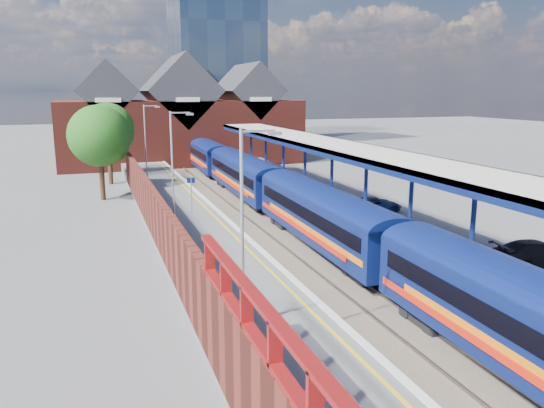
{
  "coord_description": "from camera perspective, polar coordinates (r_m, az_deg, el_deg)",
  "views": [
    {
      "loc": [
        -11.32,
        -11.17,
        9.24
      ],
      "look_at": [
        -1.24,
        18.08,
        2.6
      ],
      "focal_mm": 35.0,
      "sensor_mm": 36.0,
      "label": 1
    }
  ],
  "objects": [
    {
      "name": "ground",
      "position": [
        43.69,
        -3.56,
        -0.12
      ],
      "size": [
        240.0,
        240.0,
        0.0
      ],
      "primitive_type": "plane",
      "color": "#5B5B5E",
      "rests_on": "ground"
    },
    {
      "name": "ballast_bed",
      "position": [
        34.42,
        0.91,
        -3.41
      ],
      "size": [
        6.0,
        76.0,
        0.06
      ],
      "primitive_type": "cube",
      "color": "#473D33",
      "rests_on": "ground"
    },
    {
      "name": "rails",
      "position": [
        34.39,
        0.91,
        -3.27
      ],
      "size": [
        4.51,
        76.0,
        0.14
      ],
      "color": "slate",
      "rests_on": "ground"
    },
    {
      "name": "left_platform",
      "position": [
        32.89,
        -8.15,
        -3.42
      ],
      "size": [
        5.0,
        76.0,
        1.0
      ],
      "primitive_type": "cube",
      "color": "#565659",
      "rests_on": "ground"
    },
    {
      "name": "right_platform",
      "position": [
        36.71,
        9.76,
        -1.84
      ],
      "size": [
        6.0,
        76.0,
        1.0
      ],
      "primitive_type": "cube",
      "color": "#565659",
      "rests_on": "ground"
    },
    {
      "name": "coping_left",
      "position": [
        33.25,
        -4.2,
        -2.22
      ],
      "size": [
        0.3,
        76.0,
        0.05
      ],
      "primitive_type": "cube",
      "color": "silver",
      "rests_on": "left_platform"
    },
    {
      "name": "coping_right",
      "position": [
        35.33,
        5.72,
        -1.39
      ],
      "size": [
        0.3,
        76.0,
        0.05
      ],
      "primitive_type": "cube",
      "color": "silver",
      "rests_on": "right_platform"
    },
    {
      "name": "yellow_line",
      "position": [
        33.12,
        -5.2,
        -2.34
      ],
      "size": [
        0.14,
        76.0,
        0.01
      ],
      "primitive_type": "cube",
      "color": "yellow",
      "rests_on": "left_platform"
    },
    {
      "name": "train",
      "position": [
        38.81,
        0.6,
        1.54
      ],
      "size": [
        3.09,
        65.95,
        3.45
      ],
      "color": "#0B1853",
      "rests_on": "ground"
    },
    {
      "name": "canopy",
      "position": [
        37.35,
        7.88,
        5.87
      ],
      "size": [
        4.5,
        52.0,
        4.48
      ],
      "color": "#0E1D54",
      "rests_on": "right_platform"
    },
    {
      "name": "lamp_post_b",
      "position": [
        18.37,
        -2.83,
        -1.27
      ],
      "size": [
        1.48,
        0.18,
        7.0
      ],
      "color": "#A5A8AA",
      "rests_on": "left_platform"
    },
    {
      "name": "lamp_post_c",
      "position": [
        33.81,
        -10.47,
        4.69
      ],
      "size": [
        1.48,
        0.18,
        7.0
      ],
      "color": "#A5A8AA",
      "rests_on": "left_platform"
    },
    {
      "name": "lamp_post_d",
      "position": [
        49.6,
        -13.31,
        6.88
      ],
      "size": [
        1.48,
        0.18,
        7.0
      ],
      "color": "#A5A8AA",
      "rests_on": "left_platform"
    },
    {
      "name": "platform_sign",
      "position": [
        36.33,
        -8.69,
        1.58
      ],
      "size": [
        0.55,
        0.08,
        2.5
      ],
      "color": "#A5A8AA",
      "rests_on": "left_platform"
    },
    {
      "name": "brick_wall",
      "position": [
        25.82,
        -11.2,
        -3.36
      ],
      "size": [
        0.35,
        50.0,
        3.86
      ],
      "color": "maroon",
      "rests_on": "left_platform"
    },
    {
      "name": "station_building",
      "position": [
        70.19,
        -9.83,
        8.84
      ],
      "size": [
        30.0,
        12.12,
        13.78
      ],
      "color": "maroon",
      "rests_on": "ground"
    },
    {
      "name": "glass_tower",
      "position": [
        94.27,
        -6.15,
        18.72
      ],
      "size": [
        14.2,
        14.2,
        40.3
      ],
      "color": "#48607B",
      "rests_on": "ground"
    },
    {
      "name": "tree_near",
      "position": [
        47.25,
        -17.91,
        6.81
      ],
      "size": [
        5.2,
        5.2,
        8.1
      ],
      "color": "#382314",
      "rests_on": "ground"
    },
    {
      "name": "tree_far",
      "position": [
        55.25,
        -17.08,
        7.55
      ],
      "size": [
        5.2,
        5.2,
        8.1
      ],
      "color": "#382314",
      "rests_on": "ground"
    },
    {
      "name": "parked_car_dark",
      "position": [
        28.3,
        26.64,
        -4.8
      ],
      "size": [
        4.52,
        2.19,
        1.27
      ],
      "primitive_type": "imported",
      "rotation": [
        0.0,
        0.0,
        1.47
      ],
      "color": "black",
      "rests_on": "right_platform"
    },
    {
      "name": "parked_car_blue",
      "position": [
        37.2,
        10.94,
        -0.07
      ],
      "size": [
        3.9,
        1.91,
        1.07
      ],
      "primitive_type": "imported",
      "rotation": [
        0.0,
        0.0,
        1.53
      ],
      "color": "navy",
      "rests_on": "right_platform"
    }
  ]
}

